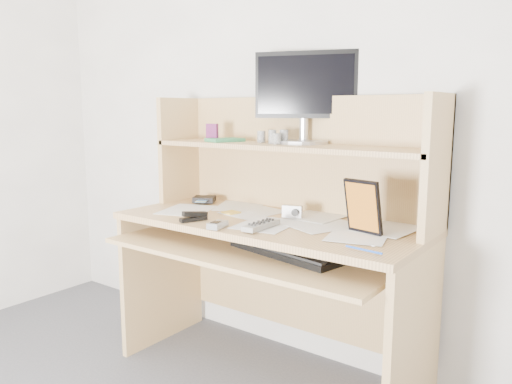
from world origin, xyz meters
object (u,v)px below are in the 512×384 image
Objects in this scene: game_case at (363,207)px; desk at (277,229)px; keyboard at (287,250)px; tv_remote at (261,225)px; monitor at (306,95)px.

desk is at bearing -178.70° from game_case.
game_case is at bearing 32.15° from keyboard.
desk is 0.26m from keyboard.
game_case is (0.38, 0.15, 0.10)m from tv_remote.
monitor is at bearing 160.40° from game_case.
desk is at bearing -122.19° from monitor.
desk is at bearing 106.87° from tv_remote.
game_case is 0.46× the size of monitor.
tv_remote is 0.42m from game_case.
tv_remote is 0.94× the size of game_case.
desk is 6.91× the size of tv_remote.
keyboard is 0.75m from monitor.
game_case is at bearing -50.35° from monitor.
game_case reaches higher than tv_remote.
desk is 2.96× the size of monitor.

